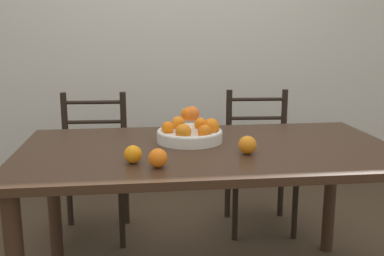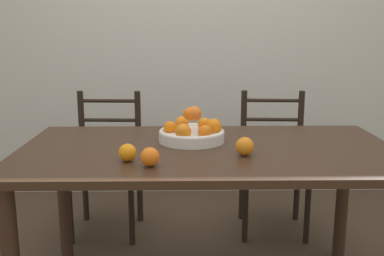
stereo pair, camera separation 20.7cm
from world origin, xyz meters
TOP-DOWN VIEW (x-y plane):
  - wall_back at (0.00, 1.54)m, footprint 8.00×0.06m
  - dining_table at (0.00, 0.00)m, footprint 1.74×0.94m
  - fruit_bowl at (-0.07, 0.12)m, footprint 0.32×0.32m
  - orange_loose_0 at (-0.25, -0.29)m, footprint 0.08×0.08m
  - orange_loose_1 at (-0.34, -0.22)m, footprint 0.07×0.07m
  - orange_loose_2 at (0.15, -0.14)m, footprint 0.08×0.08m
  - chair_left at (-0.61, 0.80)m, footprint 0.44×0.42m
  - chair_right at (0.47, 0.80)m, footprint 0.45×0.43m

SIDE VIEW (x-z plane):
  - chair_left at x=-0.61m, z-range 0.00..0.90m
  - chair_right at x=0.47m, z-range 0.00..0.90m
  - dining_table at x=0.00m, z-range 0.29..1.06m
  - orange_loose_1 at x=-0.34m, z-range 0.77..0.84m
  - orange_loose_0 at x=-0.25m, z-range 0.77..0.85m
  - orange_loose_2 at x=0.15m, z-range 0.77..0.85m
  - fruit_bowl at x=-0.07m, z-range 0.73..0.91m
  - wall_back at x=0.00m, z-range 0.00..2.60m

